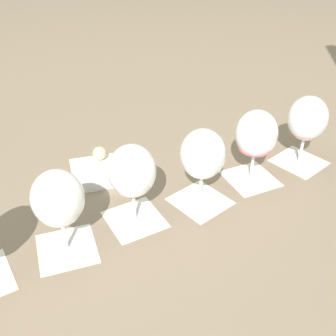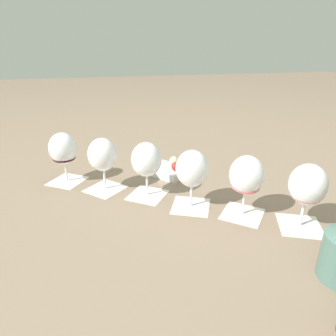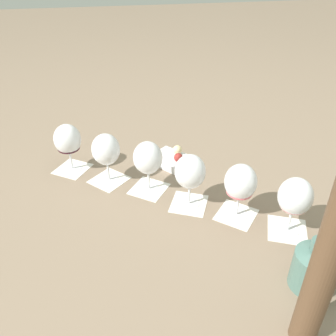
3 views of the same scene
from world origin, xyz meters
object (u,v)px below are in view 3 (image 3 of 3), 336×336
object	(u,v)px
ceramic_vase	(315,267)
snack_dish	(172,159)
wine_glass_5	(68,141)
wine_glass_3	(148,160)
wine_glass_0	(295,198)
wine_glass_2	(190,174)
wine_glass_4	(106,151)
wine_glass_1	(240,184)

from	to	relation	value
ceramic_vase	snack_dish	xyz separation A→B (m)	(0.61, 0.22, -0.04)
wine_glass_5	ceramic_vase	world-z (taller)	wine_glass_5
wine_glass_3	wine_glass_5	size ratio (longest dim) A/B	1.00
wine_glass_0	wine_glass_3	world-z (taller)	same
wine_glass_2	ceramic_vase	distance (m)	0.43
wine_glass_2	snack_dish	world-z (taller)	wine_glass_2
wine_glass_2	snack_dish	size ratio (longest dim) A/B	1.02
wine_glass_4	wine_glass_5	bearing A→B (deg)	52.55
wine_glass_3	wine_glass_4	distance (m)	0.15
ceramic_vase	snack_dish	bearing A→B (deg)	19.39
wine_glass_2	ceramic_vase	world-z (taller)	wine_glass_2
wine_glass_2	wine_glass_3	size ratio (longest dim) A/B	1.00
wine_glass_2	wine_glass_5	distance (m)	0.47
wine_glass_4	wine_glass_5	distance (m)	0.16
wine_glass_5	wine_glass_0	bearing A→B (deg)	-126.34
wine_glass_0	wine_glass_4	bearing A→B (deg)	53.96
snack_dish	ceramic_vase	bearing A→B (deg)	-160.61
wine_glass_0	wine_glass_2	distance (m)	0.31
wine_glass_5	ceramic_vase	size ratio (longest dim) A/B	1.23
wine_glass_0	snack_dish	world-z (taller)	wine_glass_0
wine_glass_0	wine_glass_1	world-z (taller)	same
wine_glass_0	snack_dish	distance (m)	0.51
wine_glass_1	wine_glass_3	distance (m)	0.31
wine_glass_0	ceramic_vase	bearing A→B (deg)	168.43
wine_glass_3	snack_dish	xyz separation A→B (m)	(0.15, -0.11, -0.10)
wine_glass_0	wine_glass_5	xyz separation A→B (m)	(0.46, 0.62, 0.00)
wine_glass_3	wine_glass_5	bearing A→B (deg)	55.27
wine_glass_4	wine_glass_0	bearing A→B (deg)	-126.04
wine_glass_5	wine_glass_3	bearing A→B (deg)	-124.73
wine_glass_1	ceramic_vase	bearing A→B (deg)	-163.72
ceramic_vase	wine_glass_1	bearing A→B (deg)	16.28
wine_glass_0	wine_glass_2	xyz separation A→B (m)	(0.17, 0.25, -0.00)
wine_glass_1	wine_glass_4	bearing A→B (deg)	54.53
snack_dish	wine_glass_4	bearing A→B (deg)	105.16
wine_glass_1	wine_glass_2	xyz separation A→B (m)	(0.08, 0.13, -0.00)
wine_glass_2	wine_glass_3	world-z (taller)	same
wine_glass_4	ceramic_vase	xyz separation A→B (m)	(-0.55, -0.46, -0.05)
wine_glass_1	ceramic_vase	world-z (taller)	wine_glass_1
snack_dish	wine_glass_5	bearing A→B (deg)	84.81
wine_glass_1	wine_glass_5	world-z (taller)	same
ceramic_vase	wine_glass_0	bearing A→B (deg)	-11.57
wine_glass_4	wine_glass_2	bearing A→B (deg)	-127.28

